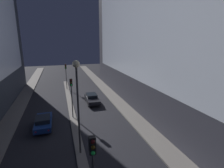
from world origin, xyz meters
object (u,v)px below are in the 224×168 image
object	(u,v)px
traffic_light_mid	(71,89)
traffic_light_far	(66,71)
car_left_lane	(43,122)
traffic_light_near	(93,161)
street_lamp	(77,89)
car_right_lane	(92,98)

from	to	relation	value
traffic_light_mid	traffic_light_far	size ratio (longest dim) A/B	1.00
traffic_light_far	car_left_lane	xyz separation A→B (m)	(-3.28, -14.99, -3.02)
traffic_light_near	traffic_light_far	bearing A→B (deg)	90.00
traffic_light_mid	street_lamp	xyz separation A→B (m)	(0.00, -7.35, 2.00)
traffic_light_mid	traffic_light_far	bearing A→B (deg)	90.00
traffic_light_mid	car_right_lane	world-z (taller)	traffic_light_mid
traffic_light_far	traffic_light_near	bearing A→B (deg)	-90.00
traffic_light_far	car_left_lane	bearing A→B (deg)	-102.35
street_lamp	car_left_lane	size ratio (longest dim) A/B	1.84
traffic_light_mid	traffic_light_far	world-z (taller)	same
traffic_light_near	traffic_light_mid	xyz separation A→B (m)	(0.00, 13.31, 0.00)
street_lamp	car_right_lane	bearing A→B (deg)	74.78
traffic_light_near	street_lamp	xyz separation A→B (m)	(0.00, 5.97, 2.00)
traffic_light_far	car_left_lane	distance (m)	15.64
traffic_light_near	car_left_lane	bearing A→B (deg)	105.53
traffic_light_near	traffic_light_mid	bearing A→B (deg)	90.00
traffic_light_mid	street_lamp	distance (m)	7.61
traffic_light_far	car_left_lane	size ratio (longest dim) A/B	1.15
traffic_light_mid	car_left_lane	size ratio (longest dim) A/B	1.15
traffic_light_near	traffic_light_mid	size ratio (longest dim) A/B	1.00
traffic_light_far	car_right_lane	world-z (taller)	traffic_light_far
traffic_light_mid	car_right_lane	size ratio (longest dim) A/B	1.10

